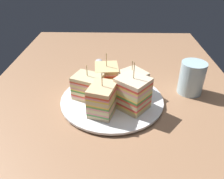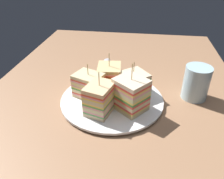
{
  "view_description": "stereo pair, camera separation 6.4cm",
  "coord_description": "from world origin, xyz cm",
  "px_view_note": "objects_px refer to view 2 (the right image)",
  "views": [
    {
      "loc": [
        -54.22,
        -1.42,
        38.21
      ],
      "look_at": [
        0.0,
        0.0,
        4.22
      ],
      "focal_mm": 35.9,
      "sensor_mm": 36.0,
      "label": 1
    },
    {
      "loc": [
        -53.68,
        -7.79,
        38.21
      ],
      "look_at": [
        0.0,
        0.0,
        4.22
      ],
      "focal_mm": 35.9,
      "sensor_mm": 36.0,
      "label": 2
    }
  ],
  "objects_px": {
    "sandwich_wedge_3": "(131,94)",
    "drinking_glass": "(196,85)",
    "sandwich_wedge_0": "(109,76)",
    "chip_pile": "(114,97)",
    "plate": "(112,100)",
    "spoon": "(106,63)",
    "sandwich_wedge_2": "(100,99)",
    "sandwich_wedge_1": "(89,85)",
    "sandwich_wedge_4": "(133,83)"
  },
  "relations": [
    {
      "from": "plate",
      "to": "sandwich_wedge_2",
      "type": "distance_m",
      "value": 0.08
    },
    {
      "from": "sandwich_wedge_2",
      "to": "sandwich_wedge_3",
      "type": "xyz_separation_m",
      "value": [
        0.02,
        -0.08,
        0.0
      ]
    },
    {
      "from": "drinking_glass",
      "to": "sandwich_wedge_4",
      "type": "bearing_deg",
      "value": 96.36
    },
    {
      "from": "sandwich_wedge_3",
      "to": "drinking_glass",
      "type": "xyz_separation_m",
      "value": [
        0.1,
        -0.19,
        -0.01
      ]
    },
    {
      "from": "plate",
      "to": "sandwich_wedge_1",
      "type": "bearing_deg",
      "value": 85.13
    },
    {
      "from": "sandwich_wedge_1",
      "to": "sandwich_wedge_4",
      "type": "relative_size",
      "value": 0.98
    },
    {
      "from": "drinking_glass",
      "to": "chip_pile",
      "type": "bearing_deg",
      "value": 106.27
    },
    {
      "from": "sandwich_wedge_1",
      "to": "chip_pile",
      "type": "bearing_deg",
      "value": 11.17
    },
    {
      "from": "sandwich_wedge_0",
      "to": "chip_pile",
      "type": "relative_size",
      "value": 1.47
    },
    {
      "from": "spoon",
      "to": "drinking_glass",
      "type": "relative_size",
      "value": 1.44
    },
    {
      "from": "sandwich_wedge_2",
      "to": "sandwich_wedge_4",
      "type": "height_order",
      "value": "sandwich_wedge_2"
    },
    {
      "from": "plate",
      "to": "chip_pile",
      "type": "bearing_deg",
      "value": -137.4
    },
    {
      "from": "sandwich_wedge_2",
      "to": "spoon",
      "type": "bearing_deg",
      "value": 23.18
    },
    {
      "from": "plate",
      "to": "sandwich_wedge_4",
      "type": "distance_m",
      "value": 0.08
    },
    {
      "from": "plate",
      "to": "spoon",
      "type": "xyz_separation_m",
      "value": [
        0.25,
        0.06,
        -0.0
      ]
    },
    {
      "from": "sandwich_wedge_0",
      "to": "sandwich_wedge_2",
      "type": "relative_size",
      "value": 0.95
    },
    {
      "from": "sandwich_wedge_0",
      "to": "sandwich_wedge_4",
      "type": "height_order",
      "value": "sandwich_wedge_0"
    },
    {
      "from": "sandwich_wedge_3",
      "to": "spoon",
      "type": "bearing_deg",
      "value": -29.16
    },
    {
      "from": "sandwich_wedge_2",
      "to": "chip_pile",
      "type": "height_order",
      "value": "sandwich_wedge_2"
    },
    {
      "from": "chip_pile",
      "to": "spoon",
      "type": "relative_size",
      "value": 0.53
    },
    {
      "from": "plate",
      "to": "sandwich_wedge_3",
      "type": "bearing_deg",
      "value": -126.29
    },
    {
      "from": "chip_pile",
      "to": "sandwich_wedge_2",
      "type": "bearing_deg",
      "value": 151.98
    },
    {
      "from": "sandwich_wedge_4",
      "to": "drinking_glass",
      "type": "bearing_deg",
      "value": 148.39
    },
    {
      "from": "plate",
      "to": "chip_pile",
      "type": "xyz_separation_m",
      "value": [
        -0.01,
        -0.01,
        0.02
      ]
    },
    {
      "from": "spoon",
      "to": "chip_pile",
      "type": "bearing_deg",
      "value": -164.4
    },
    {
      "from": "chip_pile",
      "to": "sandwich_wedge_3",
      "type": "bearing_deg",
      "value": -124.13
    },
    {
      "from": "plate",
      "to": "sandwich_wedge_2",
      "type": "xyz_separation_m",
      "value": [
        -0.07,
        0.02,
        0.05
      ]
    },
    {
      "from": "sandwich_wedge_1",
      "to": "plate",
      "type": "bearing_deg",
      "value": 16.82
    },
    {
      "from": "sandwich_wedge_4",
      "to": "sandwich_wedge_2",
      "type": "bearing_deg",
      "value": 14.79
    },
    {
      "from": "sandwich_wedge_2",
      "to": "drinking_glass",
      "type": "height_order",
      "value": "sandwich_wedge_2"
    },
    {
      "from": "sandwich_wedge_2",
      "to": "sandwich_wedge_4",
      "type": "relative_size",
      "value": 1.12
    },
    {
      "from": "sandwich_wedge_3",
      "to": "chip_pile",
      "type": "height_order",
      "value": "sandwich_wedge_3"
    },
    {
      "from": "plate",
      "to": "sandwich_wedge_4",
      "type": "height_order",
      "value": "sandwich_wedge_4"
    },
    {
      "from": "plate",
      "to": "sandwich_wedge_1",
      "type": "height_order",
      "value": "sandwich_wedge_1"
    },
    {
      "from": "sandwich_wedge_1",
      "to": "chip_pile",
      "type": "xyz_separation_m",
      "value": [
        -0.01,
        -0.08,
        -0.02
      ]
    },
    {
      "from": "sandwich_wedge_0",
      "to": "chip_pile",
      "type": "height_order",
      "value": "sandwich_wedge_0"
    },
    {
      "from": "sandwich_wedge_4",
      "to": "sandwich_wedge_0",
      "type": "bearing_deg",
      "value": -57.98
    },
    {
      "from": "sandwich_wedge_2",
      "to": "sandwich_wedge_0",
      "type": "bearing_deg",
      "value": 14.59
    },
    {
      "from": "sandwich_wedge_0",
      "to": "spoon",
      "type": "xyz_separation_m",
      "value": [
        0.19,
        0.04,
        -0.04
      ]
    },
    {
      "from": "sandwich_wedge_4",
      "to": "sandwich_wedge_1",
      "type": "bearing_deg",
      "value": -23.1
    },
    {
      "from": "plate",
      "to": "sandwich_wedge_3",
      "type": "xyz_separation_m",
      "value": [
        -0.04,
        -0.06,
        0.05
      ]
    },
    {
      "from": "sandwich_wedge_1",
      "to": "chip_pile",
      "type": "relative_size",
      "value": 1.34
    },
    {
      "from": "sandwich_wedge_1",
      "to": "sandwich_wedge_3",
      "type": "height_order",
      "value": "sandwich_wedge_3"
    },
    {
      "from": "sandwich_wedge_2",
      "to": "spoon",
      "type": "height_order",
      "value": "sandwich_wedge_2"
    },
    {
      "from": "sandwich_wedge_0",
      "to": "sandwich_wedge_4",
      "type": "xyz_separation_m",
      "value": [
        -0.03,
        -0.08,
        -0.0
      ]
    },
    {
      "from": "sandwich_wedge_0",
      "to": "sandwich_wedge_2",
      "type": "distance_m",
      "value": 0.13
    },
    {
      "from": "plate",
      "to": "drinking_glass",
      "type": "relative_size",
      "value": 2.95
    },
    {
      "from": "sandwich_wedge_3",
      "to": "drinking_glass",
      "type": "bearing_deg",
      "value": -112.11
    },
    {
      "from": "sandwich_wedge_3",
      "to": "drinking_glass",
      "type": "height_order",
      "value": "sandwich_wedge_3"
    },
    {
      "from": "sandwich_wedge_4",
      "to": "drinking_glass",
      "type": "xyz_separation_m",
      "value": [
        0.02,
        -0.18,
        -0.0
      ]
    }
  ]
}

